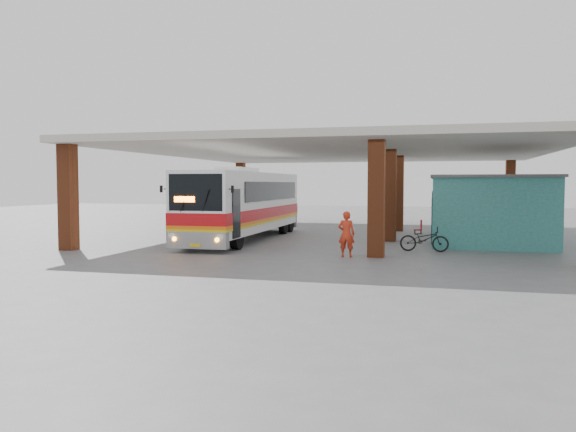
# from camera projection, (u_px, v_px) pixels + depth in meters

# --- Properties ---
(ground) EXTENTS (90.00, 90.00, 0.00)m
(ground) POSITION_uv_depth(u_px,v_px,m) (314.00, 246.00, 24.60)
(ground) COLOR #515154
(ground) RESTS_ON ground
(brick_columns) EXTENTS (20.10, 21.60, 4.35)m
(brick_columns) POSITION_uv_depth(u_px,v_px,m) (362.00, 195.00, 28.93)
(brick_columns) COLOR brown
(brick_columns) RESTS_ON ground
(canopy_roof) EXTENTS (21.00, 23.00, 0.30)m
(canopy_roof) POSITION_uv_depth(u_px,v_px,m) (349.00, 151.00, 30.48)
(canopy_roof) COLOR beige
(canopy_roof) RESTS_ON brick_columns
(shop_building) EXTENTS (5.20, 8.20, 3.11)m
(shop_building) POSITION_uv_depth(u_px,v_px,m) (488.00, 209.00, 26.44)
(shop_building) COLOR #2A6B61
(shop_building) RESTS_ON ground
(coach_bus) EXTENTS (2.67, 12.03, 3.49)m
(coach_bus) POSITION_uv_depth(u_px,v_px,m) (244.00, 204.00, 27.40)
(coach_bus) COLOR white
(coach_bus) RESTS_ON ground
(motorcycle) EXTENTS (1.95, 0.74, 1.01)m
(motorcycle) POSITION_uv_depth(u_px,v_px,m) (424.00, 239.00, 22.56)
(motorcycle) COLOR black
(motorcycle) RESTS_ON ground
(pedestrian) EXTENTS (0.63, 0.42, 1.71)m
(pedestrian) POSITION_uv_depth(u_px,v_px,m) (346.00, 234.00, 20.89)
(pedestrian) COLOR red
(pedestrian) RESTS_ON ground
(red_chair) EXTENTS (0.46, 0.46, 0.77)m
(red_chair) POSITION_uv_depth(u_px,v_px,m) (420.00, 227.00, 30.62)
(red_chair) COLOR #AC121E
(red_chair) RESTS_ON ground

